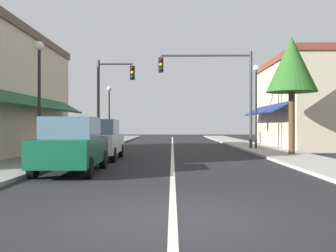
{
  "coord_description": "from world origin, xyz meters",
  "views": [
    {
      "loc": [
        -0.01,
        -6.33,
        1.51
      ],
      "look_at": [
        -0.22,
        12.27,
        1.48
      ],
      "focal_mm": 41.69,
      "sensor_mm": 36.0,
      "label": 1
    }
  ],
  "objects_px": {
    "traffic_signal_left_corner": "(110,91)",
    "parked_car_second_left": "(99,140)",
    "traffic_signal_mast_arm": "(219,82)",
    "street_lamp_right_mid": "(256,94)",
    "parked_car_nearest_left": "(72,145)",
    "tree_right_near": "(292,65)",
    "street_lamp_left_far": "(109,105)",
    "street_lamp_left_near": "(39,81)"
  },
  "relations": [
    {
      "from": "traffic_signal_mast_arm",
      "to": "street_lamp_left_far",
      "type": "xyz_separation_m",
      "value": [
        -7.83,
        6.73,
        -1.05
      ]
    },
    {
      "from": "street_lamp_left_near",
      "to": "tree_right_near",
      "type": "height_order",
      "value": "tree_right_near"
    },
    {
      "from": "tree_right_near",
      "to": "parked_car_second_left",
      "type": "bearing_deg",
      "value": -167.56
    },
    {
      "from": "parked_car_second_left",
      "to": "street_lamp_left_near",
      "type": "xyz_separation_m",
      "value": [
        -1.92,
        -2.2,
        2.34
      ]
    },
    {
      "from": "street_lamp_right_mid",
      "to": "traffic_signal_left_corner",
      "type": "bearing_deg",
      "value": 168.77
    },
    {
      "from": "traffic_signal_mast_arm",
      "to": "tree_right_near",
      "type": "height_order",
      "value": "traffic_signal_mast_arm"
    },
    {
      "from": "parked_car_nearest_left",
      "to": "street_lamp_right_mid",
      "type": "distance_m",
      "value": 13.97
    },
    {
      "from": "street_lamp_right_mid",
      "to": "street_lamp_left_near",
      "type": "bearing_deg",
      "value": -140.64
    },
    {
      "from": "parked_car_second_left",
      "to": "street_lamp_right_mid",
      "type": "relative_size",
      "value": 0.81
    },
    {
      "from": "tree_right_near",
      "to": "traffic_signal_mast_arm",
      "type": "bearing_deg",
      "value": 123.04
    },
    {
      "from": "parked_car_second_left",
      "to": "traffic_signal_mast_arm",
      "type": "xyz_separation_m",
      "value": [
        6.1,
        6.63,
        3.27
      ]
    },
    {
      "from": "parked_car_nearest_left",
      "to": "parked_car_second_left",
      "type": "height_order",
      "value": "same"
    },
    {
      "from": "traffic_signal_mast_arm",
      "to": "traffic_signal_left_corner",
      "type": "height_order",
      "value": "traffic_signal_mast_arm"
    },
    {
      "from": "traffic_signal_left_corner",
      "to": "street_lamp_right_mid",
      "type": "height_order",
      "value": "traffic_signal_left_corner"
    },
    {
      "from": "street_lamp_right_mid",
      "to": "street_lamp_left_far",
      "type": "xyz_separation_m",
      "value": [
        -9.97,
        7.22,
        -0.31
      ]
    },
    {
      "from": "street_lamp_left_near",
      "to": "street_lamp_right_mid",
      "type": "relative_size",
      "value": 0.93
    },
    {
      "from": "street_lamp_left_far",
      "to": "tree_right_near",
      "type": "relative_size",
      "value": 0.78
    },
    {
      "from": "traffic_signal_left_corner",
      "to": "street_lamp_left_near",
      "type": "height_order",
      "value": "traffic_signal_left_corner"
    },
    {
      "from": "street_lamp_right_mid",
      "to": "street_lamp_left_far",
      "type": "relative_size",
      "value": 1.12
    },
    {
      "from": "street_lamp_left_far",
      "to": "parked_car_second_left",
      "type": "bearing_deg",
      "value": -82.58
    },
    {
      "from": "street_lamp_left_far",
      "to": "street_lamp_right_mid",
      "type": "bearing_deg",
      "value": -35.9
    },
    {
      "from": "street_lamp_left_near",
      "to": "tree_right_near",
      "type": "distance_m",
      "value": 11.86
    },
    {
      "from": "parked_car_nearest_left",
      "to": "parked_car_second_left",
      "type": "distance_m",
      "value": 4.89
    },
    {
      "from": "traffic_signal_mast_arm",
      "to": "street_lamp_right_mid",
      "type": "xyz_separation_m",
      "value": [
        2.14,
        -0.49,
        -0.74
      ]
    },
    {
      "from": "parked_car_nearest_left",
      "to": "street_lamp_right_mid",
      "type": "bearing_deg",
      "value": 51.8
    },
    {
      "from": "street_lamp_left_near",
      "to": "street_lamp_left_far",
      "type": "bearing_deg",
      "value": 89.33
    },
    {
      "from": "parked_car_nearest_left",
      "to": "street_lamp_right_mid",
      "type": "xyz_separation_m",
      "value": [
        8.19,
        11.02,
        2.53
      ]
    },
    {
      "from": "traffic_signal_mast_arm",
      "to": "traffic_signal_left_corner",
      "type": "relative_size",
      "value": 1.05
    },
    {
      "from": "parked_car_second_left",
      "to": "traffic_signal_mast_arm",
      "type": "relative_size",
      "value": 0.68
    },
    {
      "from": "parked_car_nearest_left",
      "to": "traffic_signal_left_corner",
      "type": "xyz_separation_m",
      "value": [
        -0.84,
        12.82,
        2.85
      ]
    },
    {
      "from": "street_lamp_left_near",
      "to": "street_lamp_right_mid",
      "type": "height_order",
      "value": "street_lamp_right_mid"
    },
    {
      "from": "traffic_signal_mast_arm",
      "to": "parked_car_nearest_left",
      "type": "bearing_deg",
      "value": -117.73
    },
    {
      "from": "street_lamp_left_near",
      "to": "tree_right_near",
      "type": "bearing_deg",
      "value": 20.88
    },
    {
      "from": "traffic_signal_mast_arm",
      "to": "street_lamp_left_near",
      "type": "bearing_deg",
      "value": -132.25
    },
    {
      "from": "parked_car_nearest_left",
      "to": "street_lamp_left_near",
      "type": "distance_m",
      "value": 4.07
    },
    {
      "from": "traffic_signal_mast_arm",
      "to": "traffic_signal_left_corner",
      "type": "bearing_deg",
      "value": 169.32
    },
    {
      "from": "traffic_signal_left_corner",
      "to": "parked_car_second_left",
      "type": "bearing_deg",
      "value": -84.22
    },
    {
      "from": "street_lamp_left_far",
      "to": "traffic_signal_left_corner",
      "type": "bearing_deg",
      "value": -80.2
    },
    {
      "from": "traffic_signal_mast_arm",
      "to": "street_lamp_right_mid",
      "type": "bearing_deg",
      "value": -13.01
    },
    {
      "from": "parked_car_second_left",
      "to": "street_lamp_right_mid",
      "type": "bearing_deg",
      "value": 35.89
    },
    {
      "from": "street_lamp_left_far",
      "to": "tree_right_near",
      "type": "distance_m",
      "value": 15.75
    },
    {
      "from": "street_lamp_right_mid",
      "to": "street_lamp_left_far",
      "type": "bearing_deg",
      "value": 144.1
    }
  ]
}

